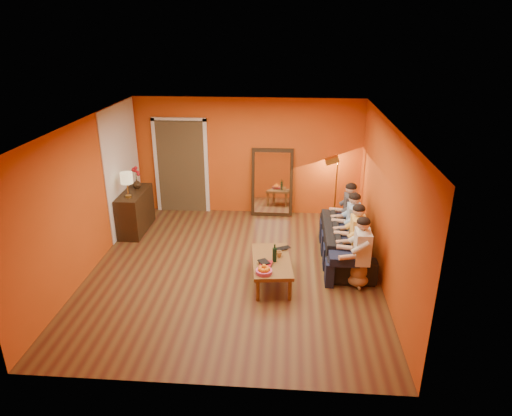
# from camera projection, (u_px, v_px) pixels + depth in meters

# --- Properties ---
(room_shell) EXTENTS (5.00, 5.50, 2.60)m
(room_shell) POSITION_uv_depth(u_px,v_px,m) (235.00, 194.00, 7.88)
(room_shell) COLOR brown
(room_shell) RESTS_ON ground
(white_accent) EXTENTS (0.02, 1.90, 2.58)m
(white_accent) POSITION_uv_depth(u_px,v_px,m) (123.00, 168.00, 9.33)
(white_accent) COLOR white
(white_accent) RESTS_ON wall_left
(doorway_recess) EXTENTS (1.06, 0.30, 2.10)m
(doorway_recess) POSITION_uv_depth(u_px,v_px,m) (183.00, 165.00, 10.36)
(doorway_recess) COLOR #3F2D19
(doorway_recess) RESTS_ON floor
(door_jamb_left) EXTENTS (0.08, 0.06, 2.20)m
(door_jamb_left) POSITION_uv_depth(u_px,v_px,m) (157.00, 166.00, 10.29)
(door_jamb_left) COLOR white
(door_jamb_left) RESTS_ON wall_back
(door_jamb_right) EXTENTS (0.08, 0.06, 2.20)m
(door_jamb_right) POSITION_uv_depth(u_px,v_px,m) (206.00, 167.00, 10.21)
(door_jamb_right) COLOR white
(door_jamb_right) RESTS_ON wall_back
(door_header) EXTENTS (1.22, 0.06, 0.08)m
(door_header) POSITION_uv_depth(u_px,v_px,m) (178.00, 119.00, 9.84)
(door_header) COLOR white
(door_header) RESTS_ON wall_back
(mirror_frame) EXTENTS (0.92, 0.27, 1.51)m
(mirror_frame) POSITION_uv_depth(u_px,v_px,m) (272.00, 182.00, 10.14)
(mirror_frame) COLOR #301E10
(mirror_frame) RESTS_ON floor
(mirror_glass) EXTENTS (0.78, 0.21, 1.35)m
(mirror_glass) POSITION_uv_depth(u_px,v_px,m) (272.00, 183.00, 10.10)
(mirror_glass) COLOR white
(mirror_glass) RESTS_ON mirror_frame
(sideboard) EXTENTS (0.44, 1.18, 0.85)m
(sideboard) POSITION_uv_depth(u_px,v_px,m) (136.00, 211.00, 9.46)
(sideboard) COLOR #301E10
(sideboard) RESTS_ON floor
(table_lamp) EXTENTS (0.24, 0.24, 0.51)m
(table_lamp) POSITION_uv_depth(u_px,v_px,m) (127.00, 185.00, 8.93)
(table_lamp) COLOR beige
(table_lamp) RESTS_ON sideboard
(sofa) EXTENTS (2.13, 0.83, 0.62)m
(sofa) POSITION_uv_depth(u_px,v_px,m) (346.00, 241.00, 8.41)
(sofa) COLOR black
(sofa) RESTS_ON floor
(coffee_table) EXTENTS (0.75, 1.28, 0.42)m
(coffee_table) POSITION_uv_depth(u_px,v_px,m) (271.00, 271.00, 7.61)
(coffee_table) COLOR brown
(coffee_table) RESTS_ON floor
(floor_lamp) EXTENTS (0.31, 0.25, 1.44)m
(floor_lamp) POSITION_uv_depth(u_px,v_px,m) (336.00, 190.00, 9.80)
(floor_lamp) COLOR #BB8C36
(floor_lamp) RESTS_ON floor
(dog) EXTENTS (0.52, 0.64, 0.66)m
(dog) POSITION_uv_depth(u_px,v_px,m) (358.00, 265.00, 7.53)
(dog) COLOR #A07F48
(dog) RESTS_ON floor
(person_far_left) EXTENTS (0.70, 0.44, 1.22)m
(person_far_left) POSITION_uv_depth(u_px,v_px,m) (362.00, 252.00, 7.37)
(person_far_left) COLOR beige
(person_far_left) RESTS_ON sofa
(person_mid_left) EXTENTS (0.70, 0.44, 1.22)m
(person_mid_left) POSITION_uv_depth(u_px,v_px,m) (357.00, 237.00, 7.87)
(person_mid_left) COLOR #E8B34D
(person_mid_left) RESTS_ON sofa
(person_mid_right) EXTENTS (0.70, 0.44, 1.22)m
(person_mid_right) POSITION_uv_depth(u_px,v_px,m) (354.00, 224.00, 8.38)
(person_mid_right) COLOR #8FB6DD
(person_mid_right) RESTS_ON sofa
(person_far_right) EXTENTS (0.70, 0.44, 1.22)m
(person_far_right) POSITION_uv_depth(u_px,v_px,m) (350.00, 213.00, 8.89)
(person_far_right) COLOR #38383E
(person_far_right) RESTS_ON sofa
(fruit_bowl) EXTENTS (0.26, 0.26, 0.16)m
(fruit_bowl) POSITION_uv_depth(u_px,v_px,m) (264.00, 269.00, 7.09)
(fruit_bowl) COLOR #C9477D
(fruit_bowl) RESTS_ON coffee_table
(wine_bottle) EXTENTS (0.07, 0.07, 0.31)m
(wine_bottle) POSITION_uv_depth(u_px,v_px,m) (275.00, 253.00, 7.42)
(wine_bottle) COLOR black
(wine_bottle) RESTS_ON coffee_table
(tumbler) EXTENTS (0.11, 0.11, 0.10)m
(tumbler) POSITION_uv_depth(u_px,v_px,m) (279.00, 254.00, 7.61)
(tumbler) COLOR #B27F3F
(tumbler) RESTS_ON coffee_table
(laptop) EXTENTS (0.36, 0.32, 0.02)m
(laptop) POSITION_uv_depth(u_px,v_px,m) (283.00, 250.00, 7.83)
(laptop) COLOR black
(laptop) RESTS_ON coffee_table
(book_lower) EXTENTS (0.22, 0.26, 0.02)m
(book_lower) POSITION_uv_depth(u_px,v_px,m) (260.00, 265.00, 7.35)
(book_lower) COLOR #301E10
(book_lower) RESTS_ON coffee_table
(book_mid) EXTENTS (0.22, 0.28, 0.02)m
(book_mid) POSITION_uv_depth(u_px,v_px,m) (261.00, 263.00, 7.35)
(book_mid) COLOR #AF141D
(book_mid) RESTS_ON book_lower
(book_upper) EXTENTS (0.23, 0.24, 0.02)m
(book_upper) POSITION_uv_depth(u_px,v_px,m) (260.00, 263.00, 7.33)
(book_upper) COLOR black
(book_upper) RESTS_ON book_mid
(vase) EXTENTS (0.18, 0.18, 0.19)m
(vase) POSITION_uv_depth(u_px,v_px,m) (137.00, 184.00, 9.50)
(vase) COLOR #301E10
(vase) RESTS_ON sideboard
(flowers) EXTENTS (0.17, 0.17, 0.48)m
(flowers) POSITION_uv_depth(u_px,v_px,m) (136.00, 171.00, 9.40)
(flowers) COLOR #AF141D
(flowers) RESTS_ON vase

